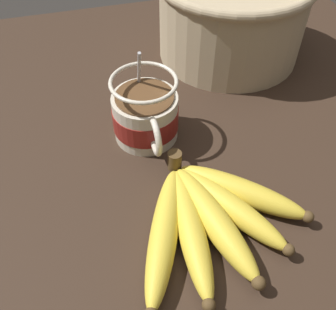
% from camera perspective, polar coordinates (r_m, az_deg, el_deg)
% --- Properties ---
extents(table, '(1.10, 1.10, 0.03)m').
position_cam_1_polar(table, '(0.55, -1.06, -4.08)').
color(table, '#332319').
rests_on(table, ground).
extents(coffee_mug, '(0.15, 0.10, 0.14)m').
position_cam_1_polar(coffee_mug, '(0.57, -3.57, 6.05)').
color(coffee_mug, beige).
rests_on(coffee_mug, table).
extents(banana_bunch, '(0.22, 0.25, 0.04)m').
position_cam_1_polar(banana_bunch, '(0.48, 6.13, -9.23)').
color(banana_bunch, '#4C381E').
rests_on(banana_bunch, table).
extents(woven_basket, '(0.29, 0.29, 0.15)m').
position_cam_1_polar(woven_basket, '(0.76, 9.70, 20.36)').
color(woven_basket, tan).
rests_on(woven_basket, table).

